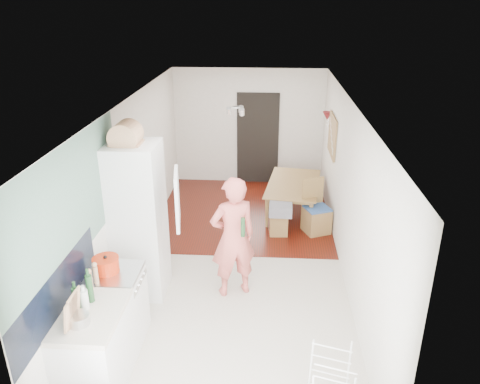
# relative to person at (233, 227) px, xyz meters

# --- Properties ---
(room_shell) EXTENTS (3.20, 7.00, 2.50)m
(room_shell) POSITION_rel_person_xyz_m (-0.00, 0.77, 0.23)
(room_shell) COLOR white
(room_shell) RESTS_ON ground
(floor) EXTENTS (3.20, 7.00, 0.01)m
(floor) POSITION_rel_person_xyz_m (-0.00, 0.77, -1.02)
(floor) COLOR #BDB7A3
(floor) RESTS_ON ground
(wood_floor_overlay) EXTENTS (3.20, 3.30, 0.01)m
(wood_floor_overlay) POSITION_rel_person_xyz_m (-0.00, 2.62, -1.01)
(wood_floor_overlay) COLOR #571107
(wood_floor_overlay) RESTS_ON room_shell
(sage_wall_panel) EXTENTS (0.02, 3.00, 1.30)m
(sage_wall_panel) POSITION_rel_person_xyz_m (-1.59, -1.23, 0.83)
(sage_wall_panel) COLOR slate
(sage_wall_panel) RESTS_ON room_shell
(tile_splashback) EXTENTS (0.02, 1.90, 0.50)m
(tile_splashback) POSITION_rel_person_xyz_m (-1.59, -1.78, 0.13)
(tile_splashback) COLOR black
(tile_splashback) RESTS_ON room_shell
(doorway_recess) EXTENTS (0.90, 0.04, 2.00)m
(doorway_recess) POSITION_rel_person_xyz_m (0.20, 4.25, -0.02)
(doorway_recess) COLOR black
(doorway_recess) RESTS_ON room_shell
(base_cabinet) EXTENTS (0.60, 0.90, 0.86)m
(base_cabinet) POSITION_rel_person_xyz_m (-1.30, -1.78, -0.59)
(base_cabinet) COLOR white
(base_cabinet) RESTS_ON room_shell
(worktop) EXTENTS (0.62, 0.92, 0.06)m
(worktop) POSITION_rel_person_xyz_m (-1.30, -1.78, -0.13)
(worktop) COLOR beige
(worktop) RESTS_ON room_shell
(range_cooker) EXTENTS (0.60, 0.60, 0.88)m
(range_cooker) POSITION_rel_person_xyz_m (-1.30, -1.03, -0.58)
(range_cooker) COLOR white
(range_cooker) RESTS_ON room_shell
(cooker_top) EXTENTS (0.60, 0.60, 0.04)m
(cooker_top) POSITION_rel_person_xyz_m (-1.30, -1.03, -0.12)
(cooker_top) COLOR silver
(cooker_top) RESTS_ON room_shell
(fridge_housing) EXTENTS (0.66, 0.66, 2.15)m
(fridge_housing) POSITION_rel_person_xyz_m (-1.27, -0.01, 0.05)
(fridge_housing) COLOR white
(fridge_housing) RESTS_ON room_shell
(fridge_door) EXTENTS (0.14, 0.56, 0.70)m
(fridge_door) POSITION_rel_person_xyz_m (-0.66, -0.31, 0.53)
(fridge_door) COLOR white
(fridge_door) RESTS_ON room_shell
(fridge_interior) EXTENTS (0.02, 0.52, 0.66)m
(fridge_interior) POSITION_rel_person_xyz_m (-0.96, -0.01, 0.53)
(fridge_interior) COLOR white
(fridge_interior) RESTS_ON room_shell
(pinboard) EXTENTS (0.03, 0.90, 0.70)m
(pinboard) POSITION_rel_person_xyz_m (1.58, 2.67, 0.53)
(pinboard) COLOR tan
(pinboard) RESTS_ON room_shell
(pinboard_frame) EXTENTS (0.00, 0.94, 0.74)m
(pinboard_frame) POSITION_rel_person_xyz_m (1.56, 2.67, 0.53)
(pinboard_frame) COLOR olive
(pinboard_frame) RESTS_ON room_shell
(wall_sconce) EXTENTS (0.18, 0.18, 0.16)m
(wall_sconce) POSITION_rel_person_xyz_m (1.54, 3.32, 0.73)
(wall_sconce) COLOR maroon
(wall_sconce) RESTS_ON room_shell
(person) EXTENTS (0.88, 0.74, 2.04)m
(person) POSITION_rel_person_xyz_m (0.00, 0.00, 0.00)
(person) COLOR #D56058
(person) RESTS_ON floor
(dining_table) EXTENTS (0.98, 1.53, 0.50)m
(dining_table) POSITION_rel_person_xyz_m (0.96, 2.72, -0.77)
(dining_table) COLOR olive
(dining_table) RESTS_ON floor
(dining_chair) EXTENTS (0.53, 0.53, 0.96)m
(dining_chair) POSITION_rel_person_xyz_m (1.31, 1.90, -0.54)
(dining_chair) COLOR olive
(dining_chair) RESTS_ON floor
(stool) EXTENTS (0.32, 0.32, 0.40)m
(stool) POSITION_rel_person_xyz_m (0.65, 1.78, -0.82)
(stool) COLOR olive
(stool) RESTS_ON floor
(grey_drape) EXTENTS (0.40, 0.40, 0.18)m
(grey_drape) POSITION_rel_person_xyz_m (0.67, 1.76, -0.53)
(grey_drape) COLOR gray
(grey_drape) RESTS_ON stool
(bread_bin) EXTENTS (0.41, 0.39, 0.20)m
(bread_bin) POSITION_rel_person_xyz_m (-1.33, -0.02, 1.23)
(bread_bin) COLOR tan
(bread_bin) RESTS_ON fridge_housing
(red_casserole) EXTENTS (0.37, 0.37, 0.18)m
(red_casserole) POSITION_rel_person_xyz_m (-1.38, -1.02, -0.01)
(red_casserole) COLOR red
(red_casserole) RESTS_ON cooker_top
(steel_pan) EXTENTS (0.22, 0.22, 0.10)m
(steel_pan) POSITION_rel_person_xyz_m (-1.34, -1.95, -0.05)
(steel_pan) COLOR silver
(steel_pan) RESTS_ON worktop
(held_bottle) EXTENTS (0.06, 0.06, 0.26)m
(held_bottle) POSITION_rel_person_xyz_m (0.14, -0.17, 0.09)
(held_bottle) COLOR #1E4320
(held_bottle) RESTS_ON person
(bottle_a) EXTENTS (0.08, 0.08, 0.29)m
(bottle_a) POSITION_rel_person_xyz_m (-1.42, -1.78, 0.04)
(bottle_a) COLOR #1E4320
(bottle_a) RESTS_ON worktop
(bottle_b) EXTENTS (0.07, 0.07, 0.31)m
(bottle_b) POSITION_rel_person_xyz_m (-1.35, -1.59, 0.05)
(bottle_b) COLOR #1E4320
(bottle_b) RESTS_ON worktop
(bottle_c) EXTENTS (0.11, 0.11, 0.21)m
(bottle_c) POSITION_rel_person_xyz_m (-1.37, -1.71, 0.01)
(bottle_c) COLOR silver
(bottle_c) RESTS_ON worktop
(pepper_mill_front) EXTENTS (0.06, 0.06, 0.19)m
(pepper_mill_front) POSITION_rel_person_xyz_m (-1.43, -1.37, -0.00)
(pepper_mill_front) COLOR tan
(pepper_mill_front) RESTS_ON worktop
(pepper_mill_back) EXTENTS (0.06, 0.06, 0.20)m
(pepper_mill_back) POSITION_rel_person_xyz_m (-1.42, -1.25, 0.00)
(pepper_mill_back) COLOR tan
(pepper_mill_back) RESTS_ON worktop
(chopping_boards) EXTENTS (0.05, 0.25, 0.34)m
(chopping_boards) POSITION_rel_person_xyz_m (-1.39, -1.96, 0.07)
(chopping_boards) COLOR tan
(chopping_boards) RESTS_ON worktop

